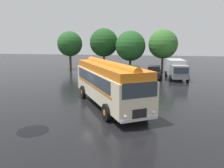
{
  "coord_description": "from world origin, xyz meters",
  "views": [
    {
      "loc": [
        4.01,
        -16.23,
        4.95
      ],
      "look_at": [
        0.74,
        1.36,
        1.4
      ],
      "focal_mm": 35.0,
      "sensor_mm": 36.0,
      "label": 1
    }
  ],
  "objects": [
    {
      "name": "tree_far_left",
      "position": [
        -10.14,
        20.22,
        4.44
      ],
      "size": [
        4.31,
        4.31,
        6.58
      ],
      "color": "#4C3823",
      "rests_on": "ground"
    },
    {
      "name": "box_van",
      "position": [
        7.1,
        13.46,
        1.36
      ],
      "size": [
        2.73,
        5.92,
        2.5
      ],
      "color": "#B2B7BC",
      "rests_on": "ground"
    },
    {
      "name": "car_near_left",
      "position": [
        -4.07,
        13.12,
        0.85
      ],
      "size": [
        1.97,
        4.2,
        1.66
      ],
      "color": "#144C28",
      "rests_on": "ground"
    },
    {
      "name": "car_far_right",
      "position": [
        4.25,
        13.04,
        0.85
      ],
      "size": [
        2.16,
        4.3,
        1.66
      ],
      "color": "black",
      "rests_on": "ground"
    },
    {
      "name": "car_mid_right",
      "position": [
        1.38,
        12.37,
        0.85
      ],
      "size": [
        2.36,
        4.38,
        1.66
      ],
      "color": "#144C28",
      "rests_on": "ground"
    },
    {
      "name": "tree_left_of_centre",
      "position": [
        -4.36,
        20.55,
        4.63
      ],
      "size": [
        4.79,
        4.79,
        7.04
      ],
      "color": "#4C3823",
      "rests_on": "ground"
    },
    {
      "name": "vintage_bus",
      "position": [
        0.75,
        -0.15,
        1.89
      ],
      "size": [
        7.42,
        9.85,
        3.49
      ],
      "color": "beige",
      "rests_on": "ground"
    },
    {
      "name": "tree_right_of_centre",
      "position": [
        5.62,
        19.17,
        4.45
      ],
      "size": [
        4.53,
        4.53,
        6.71
      ],
      "color": "#4C3823",
      "rests_on": "ground"
    },
    {
      "name": "car_mid_left",
      "position": [
        -1.21,
        12.55,
        0.85
      ],
      "size": [
        2.04,
        4.24,
        1.66
      ],
      "color": "silver",
      "rests_on": "ground"
    },
    {
      "name": "tree_centre",
      "position": [
        0.54,
        19.06,
        4.17
      ],
      "size": [
        4.78,
        4.78,
        6.53
      ],
      "color": "#4C3823",
      "rests_on": "ground"
    },
    {
      "name": "ground_plane",
      "position": [
        0.0,
        0.0,
        0.0
      ],
      "size": [
        120.0,
        120.0,
        0.0
      ],
      "primitive_type": "plane",
      "color": "black"
    },
    {
      "name": "puddle_patch",
      "position": [
        -2.44,
        -5.78,
        0.0
      ],
      "size": [
        1.74,
        1.74,
        0.01
      ],
      "primitive_type": "cylinder",
      "color": "black",
      "rests_on": "ground"
    }
  ]
}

